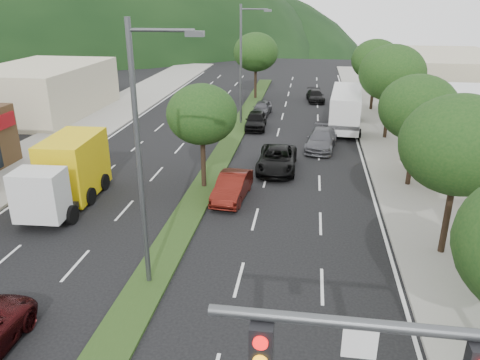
% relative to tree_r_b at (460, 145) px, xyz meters
% --- Properties ---
extents(sidewalk_right, '(5.00, 90.00, 0.15)m').
position_rel_tree_r_b_xyz_m(sidewalk_right, '(0.50, 13.00, -4.96)').
color(sidewalk_right, gray).
rests_on(sidewalk_right, ground).
extents(sidewalk_left, '(6.00, 90.00, 0.15)m').
position_rel_tree_r_b_xyz_m(sidewalk_left, '(-25.00, 13.00, -4.96)').
color(sidewalk_left, gray).
rests_on(sidewalk_left, ground).
extents(median, '(1.60, 56.00, 0.12)m').
position_rel_tree_r_b_xyz_m(median, '(-12.00, 16.00, -4.98)').
color(median, '#213714').
rests_on(median, ground).
extents(bldg_left_far, '(9.00, 14.00, 4.60)m').
position_rel_tree_r_b_xyz_m(bldg_left_far, '(-31.00, 22.00, -2.74)').
color(bldg_left_far, beige).
rests_on(bldg_left_far, ground).
extents(bldg_right_far, '(10.00, 16.00, 5.20)m').
position_rel_tree_r_b_xyz_m(bldg_right_far, '(7.50, 32.00, -2.44)').
color(bldg_right_far, beige).
rests_on(bldg_right_far, ground).
extents(tree_r_b, '(4.80, 4.80, 6.94)m').
position_rel_tree_r_b_xyz_m(tree_r_b, '(0.00, 0.00, 0.00)').
color(tree_r_b, black).
rests_on(tree_r_b, sidewalk_right).
extents(tree_r_c, '(4.40, 4.40, 6.48)m').
position_rel_tree_r_b_xyz_m(tree_r_c, '(0.00, 8.00, -0.29)').
color(tree_r_c, black).
rests_on(tree_r_c, sidewalk_right).
extents(tree_r_d, '(5.00, 5.00, 7.17)m').
position_rel_tree_r_b_xyz_m(tree_r_d, '(0.00, 18.00, 0.14)').
color(tree_r_d, black).
rests_on(tree_r_d, sidewalk_right).
extents(tree_r_e, '(4.60, 4.60, 6.71)m').
position_rel_tree_r_b_xyz_m(tree_r_e, '(0.00, 28.00, -0.14)').
color(tree_r_e, black).
rests_on(tree_r_e, sidewalk_right).
extents(tree_med_near, '(4.00, 4.00, 6.02)m').
position_rel_tree_r_b_xyz_m(tree_med_near, '(-12.00, 6.00, -0.61)').
color(tree_med_near, black).
rests_on(tree_med_near, median).
extents(tree_med_far, '(4.80, 4.80, 6.94)m').
position_rel_tree_r_b_xyz_m(tree_med_far, '(-12.00, 32.00, -0.03)').
color(tree_med_far, black).
rests_on(tree_med_far, median).
extents(streetlight_near, '(2.60, 0.25, 10.00)m').
position_rel_tree_r_b_xyz_m(streetlight_near, '(-11.79, -4.00, 0.55)').
color(streetlight_near, '#47494C').
rests_on(streetlight_near, ground).
extents(streetlight_mid, '(2.60, 0.25, 10.00)m').
position_rel_tree_r_b_xyz_m(streetlight_mid, '(-11.79, 21.00, 0.55)').
color(streetlight_mid, '#47494C').
rests_on(streetlight_mid, ground).
extents(car_queue_a, '(1.88, 4.32, 1.45)m').
position_rel_tree_r_b_xyz_m(car_queue_a, '(-10.50, 19.65, -4.31)').
color(car_queue_a, black).
rests_on(car_queue_a, ground).
extents(car_queue_b, '(2.65, 5.14, 1.43)m').
position_rel_tree_r_b_xyz_m(car_queue_b, '(-5.04, 14.65, -4.32)').
color(car_queue_b, '#4D4D52').
rests_on(car_queue_b, ground).
extents(car_queue_c, '(1.86, 4.45, 1.43)m').
position_rel_tree_r_b_xyz_m(car_queue_c, '(-10.08, 4.65, -4.32)').
color(car_queue_c, '#50130D').
rests_on(car_queue_c, ground).
extents(car_queue_d, '(2.42, 5.24, 1.46)m').
position_rel_tree_r_b_xyz_m(car_queue_d, '(-7.95, 9.65, -4.31)').
color(car_queue_d, black).
rests_on(car_queue_d, ground).
extents(car_queue_e, '(1.81, 3.93, 1.31)m').
position_rel_tree_r_b_xyz_m(car_queue_e, '(-10.50, 24.65, -4.38)').
color(car_queue_e, '#444448').
rests_on(car_queue_e, ground).
extents(car_queue_f, '(2.13, 4.28, 1.19)m').
position_rel_tree_r_b_xyz_m(car_queue_f, '(-5.45, 31.47, -4.44)').
color(car_queue_f, black).
rests_on(car_queue_f, ground).
extents(box_truck, '(3.04, 7.11, 3.44)m').
position_rel_tree_r_b_xyz_m(box_truck, '(-18.84, 2.99, -3.41)').
color(box_truck, silver).
rests_on(box_truck, ground).
extents(motorhome, '(3.25, 8.61, 3.24)m').
position_rel_tree_r_b_xyz_m(motorhome, '(-3.00, 20.83, -3.31)').
color(motorhome, silver).
rests_on(motorhome, ground).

